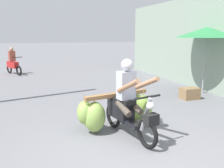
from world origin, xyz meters
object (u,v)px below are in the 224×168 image
object	(u,v)px
motorbike_main_loaded	(121,108)
produce_crate	(190,93)
motorbike_distant_ahead_left	(13,63)
market_umbrella_near_shop	(207,32)

from	to	relation	value
motorbike_main_loaded	produce_crate	world-z (taller)	motorbike_main_loaded
motorbike_main_loaded	motorbike_distant_ahead_left	world-z (taller)	motorbike_main_loaded
motorbike_main_loaded	produce_crate	size ratio (longest dim) A/B	3.43
motorbike_main_loaded	market_umbrella_near_shop	bearing A→B (deg)	28.82
motorbike_distant_ahead_left	market_umbrella_near_shop	xyz separation A→B (m)	(6.50, -6.70, 1.55)
motorbike_distant_ahead_left	market_umbrella_near_shop	bearing A→B (deg)	-45.86
motorbike_main_loaded	market_umbrella_near_shop	distance (m)	4.84
motorbike_distant_ahead_left	motorbike_main_loaded	bearing A→B (deg)	-74.27
produce_crate	market_umbrella_near_shop	bearing A→B (deg)	28.97
motorbike_distant_ahead_left	produce_crate	size ratio (longest dim) A/B	2.64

